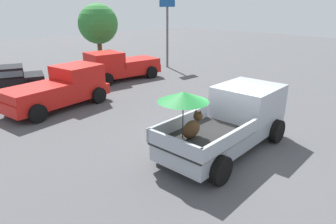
{
  "coord_description": "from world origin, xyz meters",
  "views": [
    {
      "loc": [
        -7.42,
        -5.28,
        4.5
      ],
      "look_at": [
        -0.91,
        1.7,
        1.1
      ],
      "focal_mm": 32.37,
      "sensor_mm": 36.0,
      "label": 1
    }
  ],
  "objects_px": {
    "pickup_truck_main": "(231,119)",
    "pickup_truck_far": "(61,88)",
    "pickup_truck_red": "(119,66)",
    "motel_sign": "(167,17)",
    "parked_sedan_near": "(2,78)"
  },
  "relations": [
    {
      "from": "pickup_truck_main",
      "to": "pickup_truck_red",
      "type": "xyz_separation_m",
      "value": [
        2.77,
        10.49,
        -0.11
      ]
    },
    {
      "from": "pickup_truck_main",
      "to": "parked_sedan_near",
      "type": "distance_m",
      "value": 13.07
    },
    {
      "from": "pickup_truck_main",
      "to": "pickup_truck_far",
      "type": "distance_m",
      "value": 8.15
    },
    {
      "from": "motel_sign",
      "to": "pickup_truck_main",
      "type": "bearing_deg",
      "value": -124.2
    },
    {
      "from": "pickup_truck_far",
      "to": "parked_sedan_near",
      "type": "bearing_deg",
      "value": 93.03
    },
    {
      "from": "pickup_truck_main",
      "to": "motel_sign",
      "type": "relative_size",
      "value": 0.99
    },
    {
      "from": "pickup_truck_main",
      "to": "pickup_truck_red",
      "type": "relative_size",
      "value": 1.06
    },
    {
      "from": "pickup_truck_red",
      "to": "motel_sign",
      "type": "xyz_separation_m",
      "value": [
        5.0,
        0.95,
        2.8
      ]
    },
    {
      "from": "pickup_truck_red",
      "to": "pickup_truck_far",
      "type": "relative_size",
      "value": 0.97
    },
    {
      "from": "parked_sedan_near",
      "to": "pickup_truck_main",
      "type": "bearing_deg",
      "value": 122.75
    },
    {
      "from": "pickup_truck_far",
      "to": "motel_sign",
      "type": "relative_size",
      "value": 0.97
    },
    {
      "from": "pickup_truck_far",
      "to": "parked_sedan_near",
      "type": "height_order",
      "value": "pickup_truck_far"
    },
    {
      "from": "pickup_truck_main",
      "to": "pickup_truck_red",
      "type": "height_order",
      "value": "pickup_truck_main"
    },
    {
      "from": "parked_sedan_near",
      "to": "motel_sign",
      "type": "relative_size",
      "value": 0.88
    },
    {
      "from": "pickup_truck_main",
      "to": "pickup_truck_red",
      "type": "bearing_deg",
      "value": 70.39
    }
  ]
}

